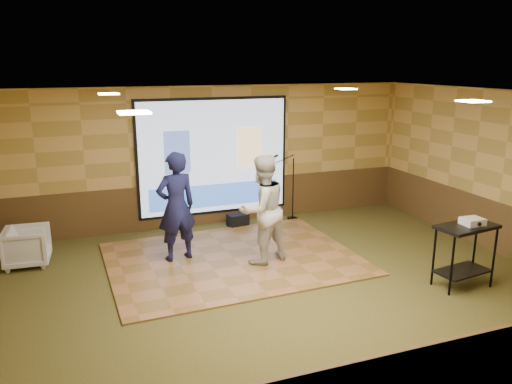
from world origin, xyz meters
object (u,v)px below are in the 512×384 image
object	(u,v)px
player_left	(176,207)
projector	(472,221)
dance_floor	(233,259)
duffel_bag	(238,220)
av_table	(465,243)
projector_screen	(214,158)
mic_stand	(291,198)
player_right	(262,210)
banquet_chair	(27,246)

from	to	relation	value
player_left	projector	world-z (taller)	player_left
dance_floor	duffel_bag	xyz separation A→B (m)	(0.68, 1.78, 0.12)
duffel_bag	projector	bearing A→B (deg)	-58.69
av_table	player_left	bearing A→B (deg)	146.90
projector_screen	player_left	size ratio (longest dim) A/B	1.70
player_left	duffel_bag	world-z (taller)	player_left
dance_floor	duffel_bag	world-z (taller)	duffel_bag
mic_stand	duffel_bag	size ratio (longest dim) A/B	3.52
dance_floor	av_table	size ratio (longest dim) A/B	4.29
dance_floor	av_table	distance (m)	3.92
player_left	av_table	size ratio (longest dim) A/B	1.92
dance_floor	duffel_bag	distance (m)	1.91
projector_screen	player_right	world-z (taller)	projector_screen
projector	mic_stand	bearing A→B (deg)	106.84
dance_floor	projector	bearing A→B (deg)	-36.15
projector_screen	projector	world-z (taller)	projector_screen
dance_floor	mic_stand	world-z (taller)	mic_stand
av_table	mic_stand	xyz separation A→B (m)	(-1.12, 4.15, -0.23)
player_right	duffel_bag	xyz separation A→B (m)	(0.24, 2.10, -0.86)
av_table	projector	distance (m)	0.36
projector_screen	dance_floor	xyz separation A→B (m)	(-0.27, -2.14, -1.46)
av_table	mic_stand	distance (m)	4.31
projector	av_table	bearing A→B (deg)	176.52
projector_screen	projector	xyz separation A→B (m)	(2.90, -4.46, -0.40)
mic_stand	banquet_chair	size ratio (longest dim) A/B	2.03
player_right	banquet_chair	world-z (taller)	player_right
dance_floor	av_table	xyz separation A→B (m)	(3.08, -2.31, 0.71)
projector_screen	duffel_bag	bearing A→B (deg)	-41.62
player_right	av_table	bearing A→B (deg)	125.34
mic_stand	player_right	bearing A→B (deg)	-108.24
player_left	av_table	bearing A→B (deg)	135.92
projector_screen	projector	bearing A→B (deg)	-56.97
player_left	player_right	size ratio (longest dim) A/B	1.02
player_left	banquet_chair	xyz separation A→B (m)	(-2.52, 0.71, -0.67)
player_right	duffel_bag	world-z (taller)	player_right
projector_screen	mic_stand	world-z (taller)	projector_screen
duffel_bag	dance_floor	bearing A→B (deg)	-110.82
player_right	mic_stand	world-z (taller)	player_right
dance_floor	mic_stand	size ratio (longest dim) A/B	2.88
mic_stand	projector_screen	bearing A→B (deg)	-173.19
av_table	banquet_chair	distance (m)	7.35
av_table	banquet_chair	bearing A→B (deg)	152.96
player_left	mic_stand	bearing A→B (deg)	-163.12
projector	dance_floor	bearing A→B (deg)	144.43
projector	mic_stand	xyz separation A→B (m)	(-1.21, 4.16, -0.58)
player_left	player_right	xyz separation A→B (m)	(1.38, -0.63, -0.02)
av_table	duffel_bag	world-z (taller)	av_table
projector_screen	dance_floor	bearing A→B (deg)	-97.22
banquet_chair	mic_stand	bearing A→B (deg)	-77.51
banquet_chair	player_left	bearing A→B (deg)	-101.95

